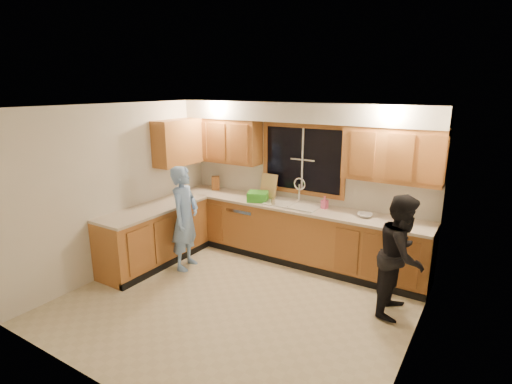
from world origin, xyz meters
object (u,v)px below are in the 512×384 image
(woman, at_px, (401,255))
(bowl, at_px, (365,215))
(soap_bottle, at_px, (325,202))
(knife_block, at_px, (216,183))
(dish_crate, at_px, (258,196))
(stove, at_px, (126,247))
(man, at_px, (185,218))
(dishwasher, at_px, (248,226))
(sink, at_px, (294,208))

(woman, height_order, bowl, woman)
(soap_bottle, height_order, bowl, soap_bottle)
(knife_block, distance_m, dish_crate, 1.05)
(woman, xyz_separation_m, soap_bottle, (-1.33, 0.80, 0.26))
(stove, relative_size, soap_bottle, 4.67)
(man, bearing_deg, stove, 128.97)
(stove, relative_size, knife_block, 3.66)
(woman, bearing_deg, soap_bottle, 59.42)
(dishwasher, bearing_deg, knife_block, 170.31)
(man, distance_m, knife_block, 1.32)
(dish_crate, xyz_separation_m, bowl, (1.74, 0.09, -0.05))
(man, height_order, woman, man)
(man, xyz_separation_m, bowl, (2.40, 1.12, 0.15))
(dishwasher, height_order, knife_block, knife_block)
(dishwasher, xyz_separation_m, stove, (-0.95, -1.81, 0.04))
(soap_bottle, bearing_deg, bowl, -7.43)
(sink, height_order, bowl, sink)
(dish_crate, bearing_deg, sink, 9.27)
(knife_block, height_order, soap_bottle, knife_block)
(sink, relative_size, man, 0.54)
(stove, bearing_deg, man, 52.53)
(knife_block, height_order, bowl, knife_block)
(dish_crate, bearing_deg, bowl, 3.01)
(sink, xyz_separation_m, woman, (1.82, -0.72, -0.11))
(stove, distance_m, soap_bottle, 3.03)
(stove, xyz_separation_m, woman, (3.62, 1.10, 0.30))
(stove, height_order, man, man)
(soap_bottle, bearing_deg, man, -145.44)
(dish_crate, bearing_deg, soap_bottle, 9.19)
(woman, xyz_separation_m, bowl, (-0.68, 0.72, 0.19))
(woman, bearing_deg, sink, 68.74)
(man, height_order, dish_crate, man)
(stove, bearing_deg, woman, 16.95)
(knife_block, xyz_separation_m, bowl, (2.77, -0.13, -0.10))
(knife_block, height_order, dish_crate, knife_block)
(sink, xyz_separation_m, knife_block, (-1.63, 0.12, 0.18))
(man, relative_size, bowl, 7.51)
(stove, distance_m, bowl, 3.49)
(soap_bottle, bearing_deg, woman, -31.00)
(woman, xyz_separation_m, dish_crate, (-2.42, 0.62, 0.24))
(dishwasher, distance_m, bowl, 2.06)
(soap_bottle, distance_m, bowl, 0.66)
(man, height_order, bowl, man)
(knife_block, bearing_deg, man, -106.32)
(sink, bearing_deg, dishwasher, -179.01)
(knife_block, bearing_deg, bowl, -35.19)
(knife_block, distance_m, soap_bottle, 2.12)
(sink, distance_m, stove, 2.60)
(stove, height_order, woman, woman)
(dishwasher, distance_m, knife_block, 1.01)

